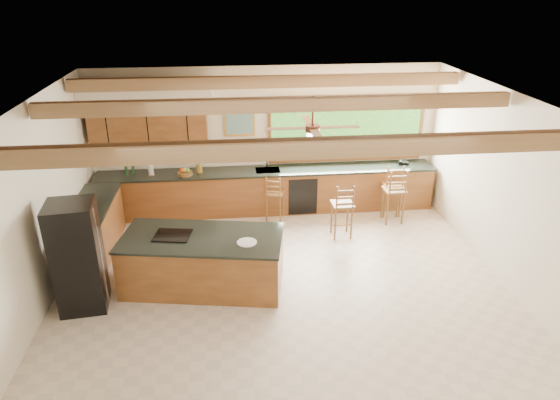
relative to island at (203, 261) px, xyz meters
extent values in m
plane|color=beige|center=(1.27, -0.18, -0.44)|extent=(7.20, 7.20, 0.00)
cube|color=beige|center=(1.27, 3.07, 1.06)|extent=(7.20, 0.04, 3.00)
cube|color=beige|center=(1.27, -3.43, 1.06)|extent=(7.20, 0.04, 3.00)
cube|color=beige|center=(-2.33, -0.18, 1.06)|extent=(0.04, 6.50, 3.00)
cube|color=beige|center=(4.87, -0.18, 1.06)|extent=(0.04, 6.50, 3.00)
cube|color=#B37959|center=(1.27, -0.18, 2.56)|extent=(7.20, 6.50, 0.04)
cube|color=#916A48|center=(1.27, -1.78, 2.42)|extent=(7.10, 0.15, 0.22)
cube|color=#916A48|center=(1.27, 0.32, 2.42)|extent=(7.10, 0.15, 0.22)
cube|color=#916A48|center=(1.27, 2.12, 2.42)|extent=(7.10, 0.15, 0.22)
cube|color=brown|center=(-1.08, 2.88, 1.46)|extent=(2.30, 0.35, 0.70)
cube|color=white|center=(-1.08, 2.81, 2.06)|extent=(2.60, 0.50, 0.48)
cylinder|color=#FFEABF|center=(-1.78, 2.81, 1.83)|extent=(0.10, 0.10, 0.01)
cylinder|color=#FFEABF|center=(-0.38, 2.81, 1.83)|extent=(0.10, 0.10, 0.01)
cube|color=#70C345|center=(2.97, 3.04, 1.23)|extent=(3.20, 0.04, 1.30)
cube|color=#BE8D3A|center=(0.72, 3.04, 1.41)|extent=(0.64, 0.03, 0.54)
cube|color=#457C5E|center=(0.72, 3.02, 1.41)|extent=(0.54, 0.01, 0.44)
cube|color=brown|center=(1.27, 2.73, 0.00)|extent=(7.00, 0.65, 0.88)
cube|color=black|center=(1.27, 2.73, 0.46)|extent=(7.04, 0.69, 0.04)
cube|color=brown|center=(-1.99, 1.17, 0.00)|extent=(0.65, 2.35, 0.88)
cube|color=black|center=(-1.99, 1.17, 0.46)|extent=(0.69, 2.39, 0.04)
cube|color=black|center=(1.97, 2.40, -0.02)|extent=(0.60, 0.02, 0.78)
cube|color=silver|center=(1.27, 2.73, 0.46)|extent=(0.50, 0.38, 0.03)
cylinder|color=silver|center=(1.27, 2.93, 0.63)|extent=(0.03, 0.03, 0.30)
cylinder|color=silver|center=(1.27, 2.83, 0.76)|extent=(0.03, 0.20, 0.03)
cylinder|color=silver|center=(-1.10, 2.69, 0.61)|extent=(0.11, 0.11, 0.27)
cylinder|color=#193F1B|center=(-1.59, 2.72, 0.59)|extent=(0.06, 0.06, 0.22)
cylinder|color=#193F1B|center=(-1.47, 2.77, 0.57)|extent=(0.05, 0.05, 0.18)
cube|color=black|center=(4.19, 2.78, 0.53)|extent=(0.23, 0.20, 0.09)
cube|color=brown|center=(0.00, 0.00, -0.02)|extent=(2.64, 1.56, 0.84)
cube|color=black|center=(0.00, 0.00, 0.42)|extent=(2.69, 1.60, 0.04)
cube|color=black|center=(-0.45, 0.08, 0.45)|extent=(0.62, 0.53, 0.02)
cylinder|color=silver|center=(0.70, -0.27, 0.44)|extent=(0.31, 0.31, 0.02)
cube|color=black|center=(-1.78, -0.38, 0.41)|extent=(0.73, 0.71, 1.70)
cube|color=silver|center=(-1.45, -0.38, 0.41)|extent=(0.02, 0.05, 1.56)
cube|color=brown|center=(1.37, 2.27, 0.16)|extent=(0.44, 0.44, 0.04)
cylinder|color=brown|center=(1.23, 2.13, -0.15)|extent=(0.03, 0.03, 0.58)
cylinder|color=brown|center=(1.51, 2.13, -0.15)|extent=(0.03, 0.03, 0.58)
cylinder|color=brown|center=(1.23, 2.41, -0.15)|extent=(0.03, 0.03, 0.58)
cylinder|color=brown|center=(1.51, 2.41, -0.15)|extent=(0.03, 0.03, 0.58)
cube|color=brown|center=(2.57, 1.42, 0.23)|extent=(0.41, 0.41, 0.04)
cylinder|color=brown|center=(2.41, 1.26, -0.12)|extent=(0.04, 0.04, 0.65)
cylinder|color=brown|center=(2.73, 1.26, -0.12)|extent=(0.04, 0.04, 0.65)
cylinder|color=brown|center=(2.41, 1.58, -0.12)|extent=(0.04, 0.04, 0.65)
cylinder|color=brown|center=(2.73, 1.58, -0.12)|extent=(0.04, 0.04, 0.65)
cube|color=brown|center=(3.74, 1.93, 0.25)|extent=(0.42, 0.42, 0.04)
cylinder|color=brown|center=(3.58, 1.77, -0.10)|extent=(0.04, 0.04, 0.67)
cylinder|color=brown|center=(3.91, 1.77, -0.10)|extent=(0.04, 0.04, 0.67)
cylinder|color=brown|center=(3.58, 2.10, -0.10)|extent=(0.04, 0.04, 0.67)
cylinder|color=brown|center=(3.91, 2.10, -0.10)|extent=(0.04, 0.04, 0.67)
cube|color=brown|center=(3.81, 2.27, 0.25)|extent=(0.43, 0.43, 0.04)
cylinder|color=brown|center=(3.64, 2.11, -0.11)|extent=(0.04, 0.04, 0.67)
cylinder|color=brown|center=(3.97, 2.11, -0.11)|extent=(0.04, 0.04, 0.67)
cylinder|color=brown|center=(3.64, 2.43, -0.11)|extent=(0.04, 0.04, 0.67)
cylinder|color=brown|center=(3.97, 2.43, -0.11)|extent=(0.04, 0.04, 0.67)
camera|label=1|loc=(0.50, -6.97, 4.14)|focal=32.00mm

